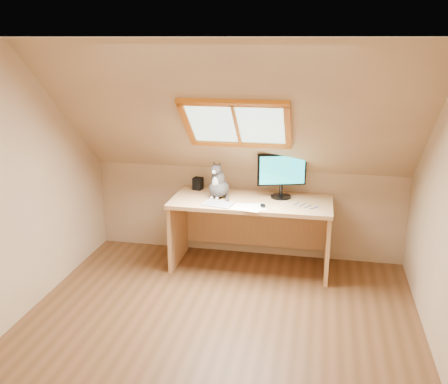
# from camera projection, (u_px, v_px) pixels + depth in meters

# --- Properties ---
(ground) EXTENTS (3.50, 3.50, 0.00)m
(ground) POSITION_uv_depth(u_px,v_px,m) (214.00, 336.00, 4.19)
(ground) COLOR brown
(ground) RESTS_ON ground
(room_shell) EXTENTS (3.52, 3.52, 2.41)m
(room_shell) POSITION_uv_depth(u_px,v_px,m) (210.00, 174.00, 3.68)
(room_shell) COLOR tan
(room_shell) RESTS_ON ground
(desk) EXTENTS (1.68, 0.74, 0.77)m
(desk) POSITION_uv_depth(u_px,v_px,m) (252.00, 218.00, 5.38)
(desk) COLOR tan
(desk) RESTS_ON ground
(monitor) EXTENTS (0.50, 0.22, 0.48)m
(monitor) POSITION_uv_depth(u_px,v_px,m) (282.00, 173.00, 5.23)
(monitor) COLOR black
(monitor) RESTS_ON desk
(cat) EXTENTS (0.28, 0.31, 0.40)m
(cat) POSITION_uv_depth(u_px,v_px,m) (218.00, 184.00, 5.29)
(cat) COLOR #484340
(cat) RESTS_ON desk
(desk_speaker) EXTENTS (0.12, 0.12, 0.14)m
(desk_speaker) POSITION_uv_depth(u_px,v_px,m) (198.00, 184.00, 5.57)
(desk_speaker) COLOR black
(desk_speaker) RESTS_ON desk
(graphics_tablet) EXTENTS (0.33, 0.26, 0.01)m
(graphics_tablet) POSITION_uv_depth(u_px,v_px,m) (218.00, 204.00, 5.09)
(graphics_tablet) COLOR #B2B2B7
(graphics_tablet) RESTS_ON desk
(mouse) EXTENTS (0.07, 0.11, 0.03)m
(mouse) POSITION_uv_depth(u_px,v_px,m) (263.00, 205.00, 5.02)
(mouse) COLOR black
(mouse) RESTS_ON desk
(papers) EXTENTS (0.33, 0.27, 0.00)m
(papers) POSITION_uv_depth(u_px,v_px,m) (247.00, 207.00, 5.00)
(papers) COLOR white
(papers) RESTS_ON desk
(cables) EXTENTS (0.51, 0.26, 0.01)m
(cables) POSITION_uv_depth(u_px,v_px,m) (295.00, 206.00, 5.04)
(cables) COLOR silver
(cables) RESTS_ON desk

